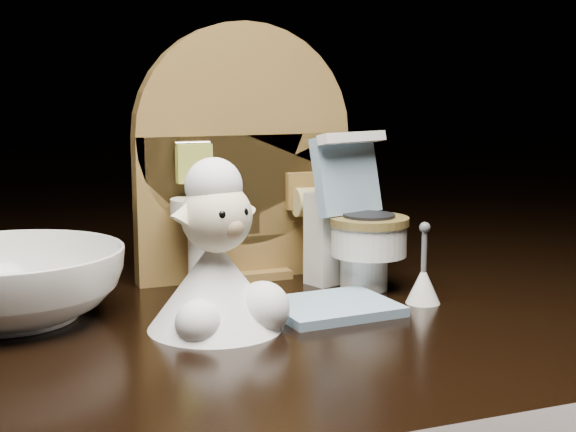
% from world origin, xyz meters
% --- Properties ---
extents(backdrop_panel, '(0.13, 0.05, 0.15)m').
position_xyz_m(backdrop_panel, '(-0.00, 0.06, 0.07)').
color(backdrop_panel, brown).
rests_on(backdrop_panel, ground).
extents(toy_toilet, '(0.05, 0.06, 0.09)m').
position_xyz_m(toy_toilet, '(0.05, 0.02, 0.03)').
color(toy_toilet, white).
rests_on(toy_toilet, ground).
extents(bath_mat, '(0.06, 0.05, 0.00)m').
position_xyz_m(bath_mat, '(0.02, -0.02, 0.00)').
color(bath_mat, '#7FA2BF').
rests_on(bath_mat, ground).
extents(toilet_brush, '(0.02, 0.02, 0.04)m').
position_xyz_m(toilet_brush, '(0.07, -0.03, 0.01)').
color(toilet_brush, white).
rests_on(toilet_brush, ground).
extents(plush_lamb, '(0.06, 0.06, 0.08)m').
position_xyz_m(plush_lamb, '(-0.04, -0.03, 0.03)').
color(plush_lamb, white).
rests_on(plush_lamb, ground).
extents(ceramic_bowl, '(0.14, 0.14, 0.04)m').
position_xyz_m(ceramic_bowl, '(-0.14, 0.02, 0.02)').
color(ceramic_bowl, white).
rests_on(ceramic_bowl, ground).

